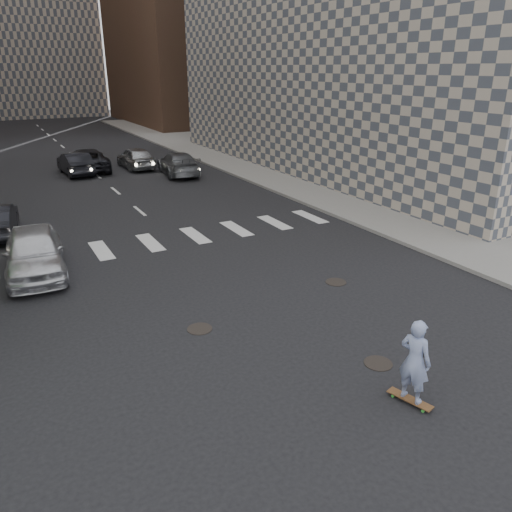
{
  "coord_description": "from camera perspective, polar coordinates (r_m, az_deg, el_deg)",
  "views": [
    {
      "loc": [
        -6.45,
        -10.32,
        6.82
      ],
      "look_at": [
        0.48,
        2.49,
        1.3
      ],
      "focal_mm": 35.0,
      "sensor_mm": 36.0,
      "label": 1
    }
  ],
  "objects": [
    {
      "name": "traffic_car_d",
      "position": [
        37.38,
        -13.6,
        10.88
      ],
      "size": [
        1.97,
        4.59,
        1.54
      ],
      "primitive_type": "imported",
      "rotation": [
        0.0,
        0.0,
        3.18
      ],
      "color": "#A0A2A6",
      "rests_on": "ground"
    },
    {
      "name": "manhole_b",
      "position": [
        14.1,
        -6.46,
        -8.26
      ],
      "size": [
        0.7,
        0.7,
        0.02
      ],
      "primitive_type": "cylinder",
      "color": "black",
      "rests_on": "ground"
    },
    {
      "name": "traffic_car_b",
      "position": [
        34.55,
        -8.89,
        10.4
      ],
      "size": [
        2.74,
        5.42,
        1.51
      ],
      "primitive_type": "imported",
      "rotation": [
        0.0,
        0.0,
        3.02
      ],
      "color": "#5B5D62",
      "rests_on": "ground"
    },
    {
      "name": "skateboarder",
      "position": [
        11.2,
        17.71,
        -11.35
      ],
      "size": [
        0.63,
        1.04,
        2.01
      ],
      "rotation": [
        0.0,
        0.0,
        0.28
      ],
      "color": "brown",
      "rests_on": "ground"
    },
    {
      "name": "traffic_car_c",
      "position": [
        37.35,
        -18.73,
        10.36
      ],
      "size": [
        2.92,
        5.71,
        1.54
      ],
      "primitive_type": "imported",
      "rotation": [
        0.0,
        0.0,
        3.07
      ],
      "color": "black",
      "rests_on": "ground"
    },
    {
      "name": "manhole_a",
      "position": [
        12.89,
        13.79,
        -11.82
      ],
      "size": [
        0.7,
        0.7,
        0.02
      ],
      "primitive_type": "cylinder",
      "color": "black",
      "rests_on": "ground"
    },
    {
      "name": "silver_sedan",
      "position": [
        18.98,
        -24.01,
        0.44
      ],
      "size": [
        2.29,
        4.91,
        1.63
      ],
      "primitive_type": "imported",
      "rotation": [
        0.0,
        0.0,
        -0.08
      ],
      "color": "silver",
      "rests_on": "ground"
    },
    {
      "name": "building_right",
      "position": [
        38.33,
        13.84,
        26.46
      ],
      "size": [
        15.0,
        33.0,
        22.0
      ],
      "color": "#ADA08E",
      "rests_on": "ground"
    },
    {
      "name": "sidewalk_right",
      "position": [
        37.47,
        6.2,
        10.27
      ],
      "size": [
        13.0,
        80.0,
        0.15
      ],
      "primitive_type": "cube",
      "color": "gray",
      "rests_on": "ground"
    },
    {
      "name": "traffic_car_e",
      "position": [
        36.33,
        -19.95,
        9.92
      ],
      "size": [
        1.86,
        4.63,
        1.5
      ],
      "primitive_type": "imported",
      "rotation": [
        0.0,
        0.0,
        3.2
      ],
      "color": "black",
      "rests_on": "ground"
    },
    {
      "name": "manhole_c",
      "position": [
        17.13,
        9.12,
        -2.96
      ],
      "size": [
        0.7,
        0.7,
        0.02
      ],
      "primitive_type": "cylinder",
      "color": "black",
      "rests_on": "ground"
    },
    {
      "name": "ground",
      "position": [
        13.95,
        3.16,
        -8.54
      ],
      "size": [
        160.0,
        160.0,
        0.0
      ],
      "primitive_type": "plane",
      "color": "black",
      "rests_on": "ground"
    }
  ]
}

